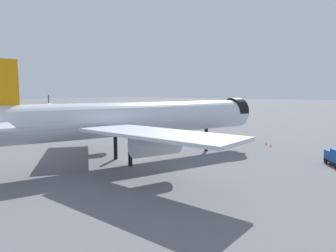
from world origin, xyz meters
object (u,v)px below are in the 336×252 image
at_px(airliner_far_taxiway, 50,108).
at_px(traffic_cone_wingtip, 270,146).
at_px(traffic_cone_near_nose, 266,144).
at_px(airliner_near_gate, 134,119).
at_px(baggage_tug_wing, 163,131).

distance_m(airliner_far_taxiway, traffic_cone_wingtip, 112.79).
distance_m(traffic_cone_near_nose, traffic_cone_wingtip, 2.93).
relative_size(airliner_near_gate, traffic_cone_near_nose, 102.94).
relative_size(airliner_far_taxiway, baggage_tug_wing, 10.90).
relative_size(airliner_near_gate, airliner_far_taxiway, 1.62).
relative_size(airliner_near_gate, baggage_tug_wing, 17.61).
bearing_deg(traffic_cone_wingtip, baggage_tug_wing, 85.80).
distance_m(baggage_tug_wing, traffic_cone_wingtip, 33.47).
bearing_deg(traffic_cone_near_nose, airliner_near_gate, 155.68).
bearing_deg(traffic_cone_near_nose, baggage_tug_wing, 89.79).
xyz_separation_m(airliner_near_gate, airliner_far_taxiway, (44.12, 95.69, -2.97)).
bearing_deg(traffic_cone_near_nose, airliner_far_taxiway, 83.45).
height_order(airliner_near_gate, baggage_tug_wing, airliner_near_gate).
distance_m(airliner_near_gate, traffic_cone_wingtip, 34.10).
height_order(baggage_tug_wing, traffic_cone_near_nose, baggage_tug_wing).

